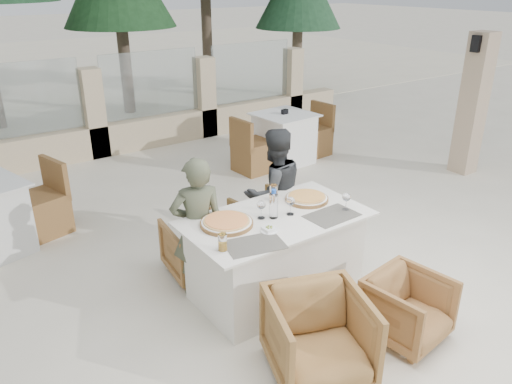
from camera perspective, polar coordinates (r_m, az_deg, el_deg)
ground at (r=4.60m, az=2.76°, el=-12.11°), size 80.00×80.00×0.00m
perimeter_wall_far at (r=8.29m, az=-18.13°, el=9.21°), size 10.00×0.34×1.60m
lantern_pillar at (r=7.80m, az=23.54°, el=9.11°), size 0.34×0.34×2.00m
dining_table at (r=4.47m, az=2.23°, el=-7.33°), size 1.60×0.90×0.77m
placemat_near_left at (r=3.86m, az=-0.16°, el=-6.02°), size 0.51×0.39×0.00m
placemat_near_right at (r=4.36m, az=8.67°, el=-2.67°), size 0.46×0.31×0.00m
pizza_left at (r=4.15m, az=-3.38°, el=-3.43°), size 0.51×0.51×0.06m
pizza_right at (r=4.61m, az=5.84°, el=-0.67°), size 0.46×0.46×0.05m
water_bottle at (r=4.22m, az=2.02°, el=-1.35°), size 0.10×0.10×0.26m
wine_glass_centre at (r=4.23m, az=0.60°, el=-1.90°), size 0.09×0.09×0.18m
wine_glass_near at (r=4.30m, az=3.97°, el=-1.47°), size 0.10×0.10×0.18m
wine_glass_corner at (r=4.45m, az=10.27°, el=-0.97°), size 0.08×0.08×0.18m
beer_glass_left at (r=3.76m, az=-3.85°, el=-5.74°), size 0.07×0.07×0.14m
beer_glass_right at (r=4.59m, az=2.03°, el=-0.06°), size 0.10×0.10×0.15m
olive_dish at (r=4.05m, az=1.52°, el=-4.21°), size 0.14×0.14×0.04m
armchair_far_left at (r=4.86m, az=-6.64°, el=-6.28°), size 0.64×0.66×0.55m
armchair_far_right at (r=5.31m, az=1.19°, el=-3.30°), size 0.68×0.70×0.56m
armchair_near_left at (r=3.71m, az=7.18°, el=-16.09°), size 0.88×0.89×0.64m
armchair_near_right at (r=4.20m, az=16.93°, el=-12.60°), size 0.64×0.66×0.54m
diner_left at (r=4.39m, az=-6.66°, el=-4.13°), size 0.55×0.44×1.30m
diner_right at (r=5.01m, az=2.07°, el=-0.11°), size 0.70×0.57×1.34m
bg_table_b at (r=7.72m, az=3.23°, el=6.13°), size 1.69×0.94×0.77m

